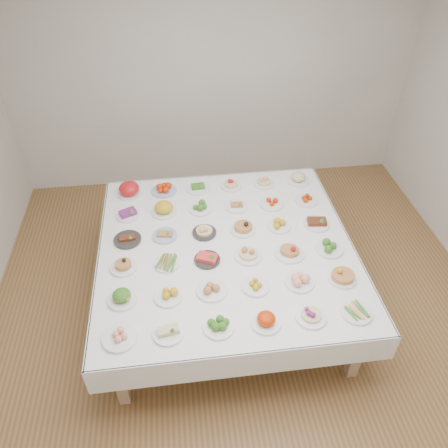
{
  "coord_description": "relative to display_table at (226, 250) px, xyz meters",
  "views": [
    {
      "loc": [
        -0.52,
        -2.66,
        3.49
      ],
      "look_at": [
        -0.13,
        0.4,
        0.88
      ],
      "focal_mm": 35.0,
      "sensor_mm": 36.0,
      "label": 1
    }
  ],
  "objects": [
    {
      "name": "dish_29",
      "position": [
        0.91,
        0.55,
        0.1
      ],
      "size": [
        0.23,
        0.23,
        0.09
      ],
      "color": "white",
      "rests_on": "display_table"
    },
    {
      "name": "dish_18",
      "position": [
        -0.9,
        0.18,
        0.1
      ],
      "size": [
        0.25,
        0.25,
        0.1
      ],
      "color": "#2C2927",
      "rests_on": "display_table"
    },
    {
      "name": "room_envelope",
      "position": [
        0.13,
        -0.25,
        1.15
      ],
      "size": [
        5.02,
        5.02,
        2.81
      ],
      "color": "olive",
      "rests_on": "ground"
    },
    {
      "name": "dish_6",
      "position": [
        -0.91,
        -0.54,
        0.12
      ],
      "size": [
        0.24,
        0.24,
        0.13
      ],
      "color": "white",
      "rests_on": "display_table"
    },
    {
      "name": "dish_1",
      "position": [
        -0.56,
        -0.91,
        0.1
      ],
      "size": [
        0.23,
        0.23,
        0.1
      ],
      "color": "white",
      "rests_on": "display_table"
    },
    {
      "name": "dish_19",
      "position": [
        -0.55,
        0.19,
        0.1
      ],
      "size": [
        0.23,
        0.23,
        0.09
      ],
      "color": "#4C66B2",
      "rests_on": "display_table"
    },
    {
      "name": "dish_4",
      "position": [
        0.54,
        -0.9,
        0.12
      ],
      "size": [
        0.24,
        0.24,
        0.13
      ],
      "color": "white",
      "rests_on": "display_table"
    },
    {
      "name": "dish_26",
      "position": [
        -0.19,
        0.55,
        0.11
      ],
      "size": [
        0.23,
        0.23,
        0.1
      ],
      "color": "white",
      "rests_on": "display_table"
    },
    {
      "name": "dish_0",
      "position": [
        -0.91,
        -0.91,
        0.11
      ],
      "size": [
        0.26,
        0.26,
        0.11
      ],
      "color": "white",
      "rests_on": "display_table"
    },
    {
      "name": "dish_15",
      "position": [
        0.18,
        -0.18,
        0.13
      ],
      "size": [
        0.25,
        0.25,
        0.13
      ],
      "color": "white",
      "rests_on": "display_table"
    },
    {
      "name": "dish_31",
      "position": [
        -0.55,
        0.91,
        0.12
      ],
      "size": [
        0.26,
        0.26,
        0.11
      ],
      "color": "#4C66B2",
      "rests_on": "display_table"
    },
    {
      "name": "dish_20",
      "position": [
        -0.18,
        0.18,
        0.12
      ],
      "size": [
        0.22,
        0.22,
        0.13
      ],
      "color": "#2C2927",
      "rests_on": "display_table"
    },
    {
      "name": "dish_2",
      "position": [
        -0.18,
        -0.91,
        0.11
      ],
      "size": [
        0.23,
        0.23,
        0.11
      ],
      "color": "white",
      "rests_on": "display_table"
    },
    {
      "name": "dish_35",
      "position": [
        0.91,
        0.91,
        0.13
      ],
      "size": [
        0.24,
        0.24,
        0.13
      ],
      "color": "white",
      "rests_on": "display_table"
    },
    {
      "name": "dish_13",
      "position": [
        -0.54,
        -0.18,
        0.09
      ],
      "size": [
        0.25,
        0.23,
        0.06
      ],
      "color": "white",
      "rests_on": "display_table"
    },
    {
      "name": "dish_10",
      "position": [
        0.55,
        -0.54,
        0.11
      ],
      "size": [
        0.24,
        0.24,
        0.11
      ],
      "color": "white",
      "rests_on": "display_table"
    },
    {
      "name": "dish_21",
      "position": [
        0.19,
        0.19,
        0.14
      ],
      "size": [
        0.24,
        0.24,
        0.15
      ],
      "color": "white",
      "rests_on": "display_table"
    },
    {
      "name": "dish_17",
      "position": [
        0.92,
        -0.18,
        0.11
      ],
      "size": [
        0.25,
        0.25,
        0.11
      ],
      "color": "white",
      "rests_on": "display_table"
    },
    {
      "name": "display_table",
      "position": [
        0.0,
        0.0,
        0.0
      ],
      "size": [
        2.33,
        2.33,
        0.75
      ],
      "color": "white",
      "rests_on": "ground"
    },
    {
      "name": "dish_7",
      "position": [
        -0.54,
        -0.56,
        0.11
      ],
      "size": [
        0.23,
        0.23,
        0.11
      ],
      "color": "white",
      "rests_on": "display_table"
    },
    {
      "name": "dish_32",
      "position": [
        -0.18,
        0.91,
        0.1
      ],
      "size": [
        0.25,
        0.25,
        0.1
      ],
      "color": "white",
      "rests_on": "display_table"
    },
    {
      "name": "dish_9",
      "position": [
        0.17,
        -0.54,
        0.1
      ],
      "size": [
        0.23,
        0.23,
        0.09
      ],
      "color": "white",
      "rests_on": "display_table"
    },
    {
      "name": "dish_23",
      "position": [
        0.91,
        0.17,
        0.11
      ],
      "size": [
        0.25,
        0.25,
        0.11
      ],
      "color": "white",
      "rests_on": "display_table"
    },
    {
      "name": "dish_30",
      "position": [
        -0.9,
        0.9,
        0.14
      ],
      "size": [
        0.27,
        0.27,
        0.16
      ],
      "color": "white",
      "rests_on": "display_table"
    },
    {
      "name": "dish_28",
      "position": [
        0.54,
        0.54,
        0.1
      ],
      "size": [
        0.24,
        0.24,
        0.1
      ],
      "color": "white",
      "rests_on": "display_table"
    },
    {
      "name": "dish_8",
      "position": [
        -0.19,
        -0.54,
        0.11
      ],
      "size": [
        0.25,
        0.25,
        0.1
      ],
      "color": "white",
      "rests_on": "display_table"
    },
    {
      "name": "dish_11",
      "position": [
        0.92,
        -0.54,
        0.14
      ],
      "size": [
        0.23,
        0.23,
        0.15
      ],
      "color": "white",
      "rests_on": "display_table"
    },
    {
      "name": "dish_12",
      "position": [
        -0.92,
        -0.18,
        0.11
      ],
      "size": [
        0.23,
        0.23,
        0.12
      ],
      "color": "white",
      "rests_on": "display_table"
    },
    {
      "name": "dish_5",
      "position": [
        0.91,
        -0.91,
        0.09
      ],
      "size": [
        0.25,
        0.24,
        0.06
      ],
      "color": "white",
      "rests_on": "display_table"
    },
    {
      "name": "dish_14",
      "position": [
        -0.19,
        -0.18,
        0.11
      ],
      "size": [
        0.23,
        0.23,
        0.11
      ],
      "color": "#2C2927",
      "rests_on": "display_table"
    },
    {
      "name": "dish_16",
      "position": [
        0.55,
        -0.19,
        0.14
      ],
      "size": [
        0.28,
        0.27,
        0.16
      ],
      "color": "white",
      "rests_on": "display_table"
    },
    {
      "name": "dish_3",
      "position": [
        0.19,
        -0.91,
        0.12
      ],
      "size": [
        0.23,
        0.23,
        0.13
      ],
      "color": "white",
      "rests_on": "display_table"
    },
    {
      "name": "dish_22",
      "position": [
        0.54,
        0.19,
        0.11
      ],
      "size": [
        0.22,
        0.22,
        0.1
      ],
      "color": "white",
      "rests_on": "display_table"
    },
    {
      "name": "dish_34",
      "position": [
        0.54,
        0.91,
        0.12
      ],
      "size": [
        0.22,
        0.22,
        0.12
      ],
      "color": "white",
      "rests_on": "display_table"
    },
    {
      "name": "dish_24",
      "position": [
        -0.91,
        0.54,
        0.11
      ],
      "size": [
        0.23,
        0.23,
        0.11
      ],
      "color": "white",
      "rests_on": "display_table"
    },
    {
      "name": "dish_33",
      "position": [
        0.18,
        0.91,
        0.11
      ],
      "size": [
        0.22,
        0.22,
        0.11
      ],
      "color": "white",
      "rests_on": "display_table"
    },
    {
      "name": "dish_27",
      "position": [
        0.18,
        0.54,
        0.1
      ],
      "size": [
        0.23,
        0.23,
        0.09
      ],
      "color": "white",
      "rests_on": "display_table"
    },
    {
      "name": "dish_25",
      "position": [
        -0.55,
        0.55,
        0.13
      ],
      "size": [
        0.24,
        0.24,
        0.14
      ],
      "color": "white",
      "rests_on": "display_table"
    }
  ]
}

